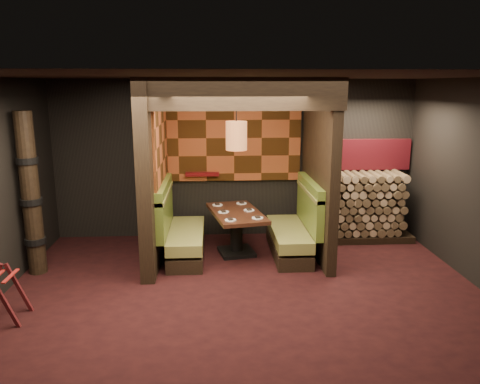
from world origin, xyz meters
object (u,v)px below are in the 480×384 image
dining_table (236,225)px  pendant_lamp (236,136)px  booth_bench_left (180,233)px  firewood_stack (363,206)px  booth_bench_right (295,231)px  totem_column (31,195)px

dining_table → pendant_lamp: size_ratio=1.35×
booth_bench_left → firewood_stack: (3.25, 0.70, 0.21)m
booth_bench_right → totem_column: size_ratio=0.67×
booth_bench_right → firewood_stack: bearing=27.3°
dining_table → booth_bench_left: bearing=-175.8°
booth_bench_left → pendant_lamp: pendant_lamp is taller
booth_bench_left → firewood_stack: size_ratio=0.92×
booth_bench_left → booth_bench_right: size_ratio=1.00×
pendant_lamp → firewood_stack: size_ratio=0.64×
booth_bench_left → booth_bench_right: bearing=0.0°
booth_bench_right → pendant_lamp: (-0.97, 0.02, 1.57)m
booth_bench_right → booth_bench_left: bearing=180.0°
pendant_lamp → firewood_stack: pendant_lamp is taller
pendant_lamp → totem_column: (-3.02, -0.57, -0.79)m
dining_table → totem_column: totem_column is taller
booth_bench_left → firewood_stack: 3.33m
booth_bench_right → firewood_stack: firewood_stack is taller
booth_bench_left → booth_bench_right: 1.89m
booth_bench_left → totem_column: bearing=-165.2°
firewood_stack → booth_bench_right: bearing=-152.7°
booth_bench_right → firewood_stack: size_ratio=0.92×
booth_bench_right → pendant_lamp: pendant_lamp is taller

